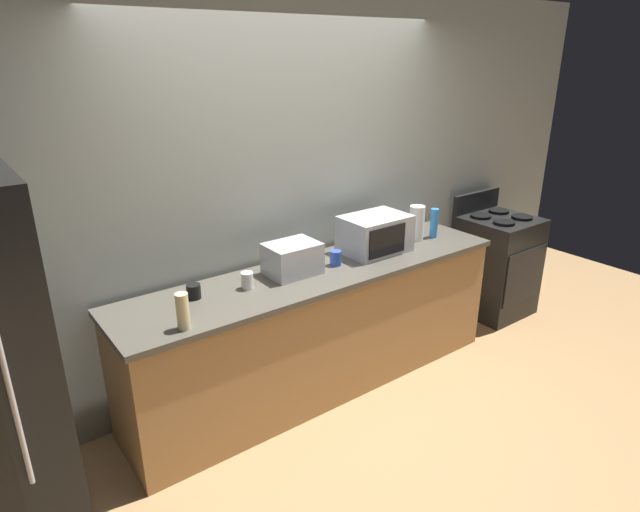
# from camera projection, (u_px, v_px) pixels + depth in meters

# --- Properties ---
(ground_plane) EXTENTS (8.00, 8.00, 0.00)m
(ground_plane) POSITION_uv_depth(u_px,v_px,m) (355.00, 410.00, 3.65)
(ground_plane) COLOR #A87F51
(back_wall) EXTENTS (6.40, 0.10, 2.70)m
(back_wall) POSITION_uv_depth(u_px,v_px,m) (285.00, 193.00, 3.77)
(back_wall) COLOR #9EA399
(back_wall) RESTS_ON ground_plane
(counter_run) EXTENTS (2.84, 0.64, 0.90)m
(counter_run) POSITION_uv_depth(u_px,v_px,m) (320.00, 329.00, 3.79)
(counter_run) COLOR #B27F4C
(counter_run) RESTS_ON ground_plane
(stove_range) EXTENTS (0.60, 0.61, 1.08)m
(stove_range) POSITION_uv_depth(u_px,v_px,m) (495.00, 264.00, 4.90)
(stove_range) COLOR black
(stove_range) RESTS_ON ground_plane
(microwave) EXTENTS (0.48, 0.35, 0.27)m
(microwave) POSITION_uv_depth(u_px,v_px,m) (375.00, 234.00, 3.92)
(microwave) COLOR #B7BABF
(microwave) RESTS_ON counter_run
(toaster_oven) EXTENTS (0.34, 0.26, 0.21)m
(toaster_oven) POSITION_uv_depth(u_px,v_px,m) (292.00, 259.00, 3.53)
(toaster_oven) COLOR #B7BABF
(toaster_oven) RESTS_ON counter_run
(paper_towel_roll) EXTENTS (0.12, 0.12, 0.27)m
(paper_towel_roll) POSITION_uv_depth(u_px,v_px,m) (417.00, 223.00, 4.16)
(paper_towel_roll) COLOR white
(paper_towel_roll) RESTS_ON counter_run
(bottle_spray_cleaner) EXTENTS (0.06, 0.06, 0.23)m
(bottle_spray_cleaner) POSITION_uv_depth(u_px,v_px,m) (434.00, 223.00, 4.22)
(bottle_spray_cleaner) COLOR #338CE5
(bottle_spray_cleaner) RESTS_ON counter_run
(bottle_hand_soap) EXTENTS (0.07, 0.07, 0.21)m
(bottle_hand_soap) POSITION_uv_depth(u_px,v_px,m) (183.00, 312.00, 2.82)
(bottle_hand_soap) COLOR beige
(bottle_hand_soap) RESTS_ON counter_run
(mug_black) EXTENTS (0.09, 0.09, 0.09)m
(mug_black) POSITION_uv_depth(u_px,v_px,m) (194.00, 291.00, 3.20)
(mug_black) COLOR black
(mug_black) RESTS_ON counter_run
(mug_white) EXTENTS (0.08, 0.08, 0.11)m
(mug_white) POSITION_uv_depth(u_px,v_px,m) (247.00, 281.00, 3.33)
(mug_white) COLOR white
(mug_white) RESTS_ON counter_run
(mug_blue) EXTENTS (0.08, 0.08, 0.10)m
(mug_blue) POSITION_uv_depth(u_px,v_px,m) (336.00, 258.00, 3.69)
(mug_blue) COLOR #2D4CB2
(mug_blue) RESTS_ON counter_run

